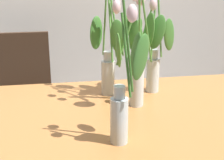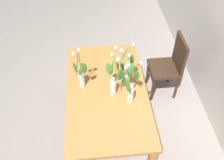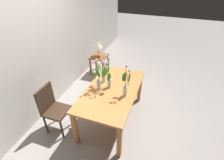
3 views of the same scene
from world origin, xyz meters
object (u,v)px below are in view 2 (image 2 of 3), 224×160
(tulip_vase_2, at_px, (130,87))
(dining_chair, at_px, (170,64))
(tulip_vase_0, at_px, (81,75))
(tulip_vase_3, at_px, (114,80))
(dining_table, at_px, (107,95))
(tulip_vase_1, at_px, (126,71))

(tulip_vase_2, height_order, dining_chair, tulip_vase_2)
(tulip_vase_0, xyz_separation_m, tulip_vase_2, (0.25, 0.50, 0.02))
(tulip_vase_2, bearing_deg, tulip_vase_0, -116.22)
(tulip_vase_2, relative_size, tulip_vase_3, 0.99)
(dining_table, xyz_separation_m, tulip_vase_0, (-0.08, -0.27, 0.28))
(dining_table, bearing_deg, dining_chair, 122.34)
(tulip_vase_0, distance_m, tulip_vase_2, 0.56)
(tulip_vase_0, relative_size, tulip_vase_2, 1.02)
(tulip_vase_2, bearing_deg, tulip_vase_3, -129.40)
(tulip_vase_1, height_order, tulip_vase_3, tulip_vase_3)
(tulip_vase_2, xyz_separation_m, tulip_vase_3, (-0.12, -0.15, 0.00))
(dining_table, bearing_deg, tulip_vase_3, 60.67)
(dining_table, relative_size, tulip_vase_3, 2.74)
(dining_table, distance_m, dining_chair, 1.09)
(tulip_vase_0, relative_size, tulip_vase_1, 1.02)
(tulip_vase_0, distance_m, dining_chair, 1.35)
(dining_table, distance_m, tulip_vase_3, 0.31)
(tulip_vase_0, bearing_deg, dining_table, 73.84)
(tulip_vase_2, bearing_deg, dining_table, -126.10)
(tulip_vase_1, height_order, dining_chair, tulip_vase_1)
(tulip_vase_1, distance_m, dining_chair, 0.98)
(tulip_vase_0, bearing_deg, tulip_vase_2, 63.78)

